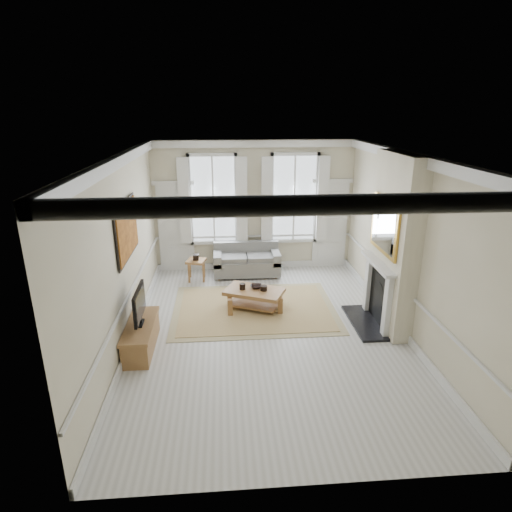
{
  "coord_description": "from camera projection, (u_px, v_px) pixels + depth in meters",
  "views": [
    {
      "loc": [
        -0.81,
        -7.35,
        4.15
      ],
      "look_at": [
        -0.15,
        0.95,
        1.25
      ],
      "focal_mm": 30.0,
      "sensor_mm": 36.0,
      "label": 1
    }
  ],
  "objects": [
    {
      "name": "floor",
      "position": [
        268.0,
        332.0,
        8.35
      ],
      "size": [
        7.2,
        7.2,
        0.0
      ],
      "primitive_type": "plane",
      "color": "#B7B5AD",
      "rests_on": "ground"
    },
    {
      "name": "ceramic_pot_b",
      "position": [
        264.0,
        288.0,
        9.1
      ],
      "size": [
        0.15,
        0.15,
        0.11
      ],
      "primitive_type": "cylinder",
      "color": "black",
      "rests_on": "coffee_table"
    },
    {
      "name": "ceiling",
      "position": [
        270.0,
        154.0,
        7.23
      ],
      "size": [
        7.2,
        7.2,
        0.0
      ],
      "primitive_type": "plane",
      "rotation": [
        3.14,
        0.0,
        0.0
      ],
      "color": "white",
      "rests_on": "back_wall"
    },
    {
      "name": "window_left",
      "position": [
        213.0,
        200.0,
        10.98
      ],
      "size": [
        1.26,
        0.2,
        2.2
      ],
      "primitive_type": null,
      "color": "#B2BCC6",
      "rests_on": "back_wall"
    },
    {
      "name": "door_left",
      "position": [
        176.0,
        229.0,
        11.17
      ],
      "size": [
        0.9,
        0.08,
        2.3
      ],
      "primitive_type": "cube",
      "color": "silver",
      "rests_on": "floor"
    },
    {
      "name": "bowl",
      "position": [
        256.0,
        287.0,
        9.24
      ],
      "size": [
        0.28,
        0.28,
        0.06
      ],
      "primitive_type": "imported",
      "rotation": [
        0.0,
        0.0,
        -0.1
      ],
      "color": "black",
      "rests_on": "coffee_table"
    },
    {
      "name": "sofa",
      "position": [
        247.0,
        262.0,
        11.14
      ],
      "size": [
        1.7,
        0.83,
        0.83
      ],
      "color": "slate",
      "rests_on": "floor"
    },
    {
      "name": "hearth",
      "position": [
        365.0,
        322.0,
        8.68
      ],
      "size": [
        0.55,
        1.5,
        0.05
      ],
      "primitive_type": "cube",
      "color": "black",
      "rests_on": "floor"
    },
    {
      "name": "mirror",
      "position": [
        384.0,
        226.0,
        8.03
      ],
      "size": [
        0.06,
        1.26,
        1.06
      ],
      "primitive_type": "cube",
      "color": "gold",
      "rests_on": "chimney_breast"
    },
    {
      "name": "left_wall",
      "position": [
        123.0,
        253.0,
        7.59
      ],
      "size": [
        0.0,
        7.2,
        7.2
      ],
      "primitive_type": "plane",
      "rotation": [
        1.57,
        0.0,
        1.57
      ],
      "color": "beige",
      "rests_on": "floor"
    },
    {
      "name": "tv_stand",
      "position": [
        141.0,
        336.0,
        7.7
      ],
      "size": [
        0.45,
        1.4,
        0.5
      ],
      "primitive_type": "cube",
      "color": "brown",
      "rests_on": "floor"
    },
    {
      "name": "painting",
      "position": [
        127.0,
        230.0,
        7.76
      ],
      "size": [
        0.05,
        1.66,
        1.06
      ],
      "primitive_type": "cube",
      "color": "#C37321",
      "rests_on": "left_wall"
    },
    {
      "name": "door_right",
      "position": [
        330.0,
        226.0,
        11.47
      ],
      "size": [
        0.9,
        0.08,
        2.3
      ],
      "primitive_type": "cube",
      "color": "silver",
      "rests_on": "floor"
    },
    {
      "name": "rug",
      "position": [
        254.0,
        308.0,
        9.3
      ],
      "size": [
        3.5,
        2.6,
        0.02
      ],
      "primitive_type": "cube",
      "color": "tan",
      "rests_on": "floor"
    },
    {
      "name": "tv",
      "position": [
        139.0,
        304.0,
        7.49
      ],
      "size": [
        0.08,
        0.9,
        0.68
      ],
      "color": "black",
      "rests_on": "tv_stand"
    },
    {
      "name": "side_table",
      "position": [
        196.0,
        264.0,
        10.75
      ],
      "size": [
        0.53,
        0.53,
        0.54
      ],
      "rotation": [
        0.0,
        0.0,
        -0.25
      ],
      "color": "brown",
      "rests_on": "floor"
    },
    {
      "name": "coffee_table",
      "position": [
        254.0,
        293.0,
        9.18
      ],
      "size": [
        1.4,
        1.15,
        0.46
      ],
      "rotation": [
        0.0,
        0.0,
        -0.42
      ],
      "color": "brown",
      "rests_on": "rug"
    },
    {
      "name": "ceramic_pot_a",
      "position": [
        242.0,
        286.0,
        9.16
      ],
      "size": [
        0.13,
        0.13,
        0.13
      ],
      "primitive_type": "cylinder",
      "color": "black",
      "rests_on": "coffee_table"
    },
    {
      "name": "right_wall",
      "position": [
        407.0,
        246.0,
        7.98
      ],
      "size": [
        0.0,
        7.2,
        7.2
      ],
      "primitive_type": "plane",
      "rotation": [
        1.57,
        0.0,
        -1.57
      ],
      "color": "beige",
      "rests_on": "floor"
    },
    {
      "name": "chimney_breast",
      "position": [
        394.0,
        243.0,
        8.16
      ],
      "size": [
        0.35,
        1.7,
        3.38
      ],
      "primitive_type": "cube",
      "color": "beige",
      "rests_on": "floor"
    },
    {
      "name": "window_right",
      "position": [
        294.0,
        199.0,
        11.14
      ],
      "size": [
        1.26,
        0.2,
        2.2
      ],
      "primitive_type": null,
      "color": "#B2BCC6",
      "rests_on": "back_wall"
    },
    {
      "name": "fireplace",
      "position": [
        377.0,
        290.0,
        8.46
      ],
      "size": [
        0.21,
        1.45,
        1.33
      ],
      "color": "silver",
      "rests_on": "floor"
    },
    {
      "name": "back_wall",
      "position": [
        254.0,
        206.0,
        11.18
      ],
      "size": [
        5.2,
        0.0,
        5.2
      ],
      "primitive_type": "plane",
      "rotation": [
        1.57,
        0.0,
        0.0
      ],
      "color": "beige",
      "rests_on": "floor"
    }
  ]
}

